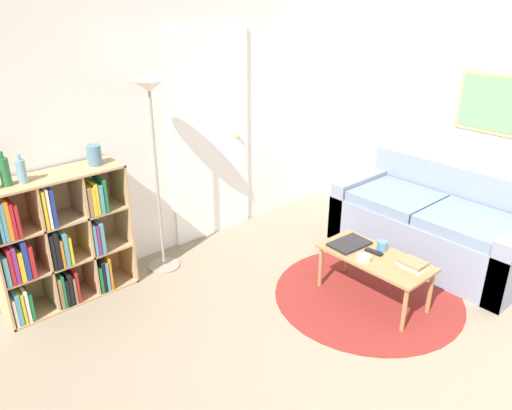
% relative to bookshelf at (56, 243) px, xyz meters
% --- Properties ---
extents(ground_plane, '(14.00, 14.00, 0.00)m').
position_rel_bookshelf_xyz_m(ground_plane, '(1.28, -2.54, -0.53)').
color(ground_plane, gray).
extents(wall_back, '(7.16, 0.11, 2.60)m').
position_rel_bookshelf_xyz_m(wall_back, '(1.30, 0.21, 0.76)').
color(wall_back, silver).
rests_on(wall_back, ground_plane).
extents(wall_right, '(0.08, 5.73, 2.60)m').
position_rel_bookshelf_xyz_m(wall_right, '(3.38, -1.18, 0.77)').
color(wall_right, silver).
rests_on(wall_right, ground_plane).
extents(rug, '(1.55, 1.55, 0.01)m').
position_rel_bookshelf_xyz_m(rug, '(1.92, -1.62, -0.52)').
color(rug, maroon).
rests_on(rug, ground_plane).
extents(bookshelf, '(1.05, 0.34, 1.08)m').
position_rel_bookshelf_xyz_m(bookshelf, '(0.00, 0.00, 0.00)').
color(bookshelf, tan).
rests_on(bookshelf, ground_plane).
extents(floor_lamp, '(0.28, 0.28, 1.70)m').
position_rel_bookshelf_xyz_m(floor_lamp, '(0.89, -0.08, 0.85)').
color(floor_lamp, gray).
rests_on(floor_lamp, ground_plane).
extents(couch, '(0.88, 1.78, 0.83)m').
position_rel_bookshelf_xyz_m(couch, '(2.96, -1.58, -0.23)').
color(couch, gray).
rests_on(couch, ground_plane).
extents(coffee_table, '(0.43, 0.90, 0.40)m').
position_rel_bookshelf_xyz_m(coffee_table, '(1.90, -1.66, -0.18)').
color(coffee_table, '#996B42').
rests_on(coffee_table, ground_plane).
extents(laptop, '(0.34, 0.25, 0.02)m').
position_rel_bookshelf_xyz_m(laptop, '(1.90, -1.40, -0.12)').
color(laptop, black).
rests_on(laptop, coffee_table).
extents(bowl, '(0.12, 0.12, 0.04)m').
position_rel_bookshelf_xyz_m(bowl, '(1.78, -1.64, -0.11)').
color(bowl, '#9ED193').
rests_on(bowl, coffee_table).
extents(book_stack_on_table, '(0.17, 0.19, 0.06)m').
position_rel_bookshelf_xyz_m(book_stack_on_table, '(1.96, -1.96, -0.10)').
color(book_stack_on_table, silver).
rests_on(book_stack_on_table, coffee_table).
extents(cup, '(0.08, 0.08, 0.08)m').
position_rel_bookshelf_xyz_m(cup, '(2.02, -1.63, -0.09)').
color(cup, teal).
rests_on(cup, coffee_table).
extents(remote, '(0.06, 0.15, 0.02)m').
position_rel_bookshelf_xyz_m(remote, '(1.93, -1.62, -0.12)').
color(remote, black).
rests_on(remote, coffee_table).
extents(bottle_middle, '(0.07, 0.07, 0.25)m').
position_rel_bookshelf_xyz_m(bottle_middle, '(-0.25, -0.01, 0.66)').
color(bottle_middle, '#236633').
rests_on(bottle_middle, bookshelf).
extents(bottle_right, '(0.07, 0.07, 0.21)m').
position_rel_bookshelf_xyz_m(bottle_right, '(-0.15, -0.03, 0.64)').
color(bottle_right, '#6B93A3').
rests_on(bottle_right, bookshelf).
extents(vase_on_shelf, '(0.11, 0.11, 0.16)m').
position_rel_bookshelf_xyz_m(vase_on_shelf, '(0.41, 0.00, 0.63)').
color(vase_on_shelf, slate).
rests_on(vase_on_shelf, bookshelf).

